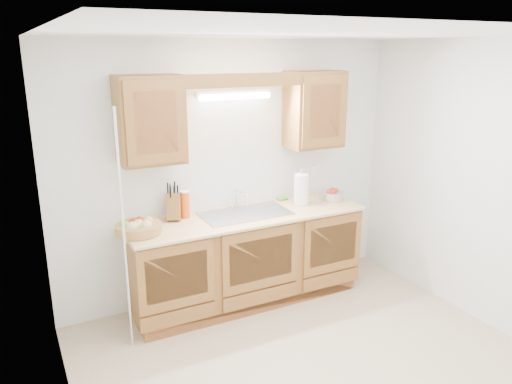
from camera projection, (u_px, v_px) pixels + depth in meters
room at (318, 215)px, 3.59m from camera, size 3.52×3.50×2.50m
base_cabinets at (246, 259)px, 4.84m from camera, size 2.20×0.60×0.86m
countertop at (246, 216)px, 4.71m from camera, size 2.30×0.63×0.04m
upper_cabinet_left at (150, 120)px, 4.21m from camera, size 0.55×0.33×0.75m
upper_cabinet_right at (314, 110)px, 4.94m from camera, size 0.55×0.33×0.75m
valance at (245, 80)px, 4.36m from camera, size 2.20×0.05×0.12m
fluorescent_fixture at (235, 95)px, 4.60m from camera, size 0.76×0.08×0.08m
sink at (245, 221)px, 4.74m from camera, size 0.84×0.46×0.36m
wire_shelf_pole at (124, 234)px, 3.93m from camera, size 0.03×0.03×2.00m
outlet_plate at (313, 171)px, 5.31m from camera, size 0.08×0.01×0.12m
fruit_basket at (138, 227)px, 4.21m from camera, size 0.50×0.50×0.12m
knife_block at (174, 206)px, 4.54m from camera, size 0.19×0.23×0.35m
orange_canister at (185, 204)px, 4.58m from camera, size 0.10×0.10×0.26m
soap_bottle at (182, 205)px, 4.66m from camera, size 0.09×0.09×0.19m
sponge at (282, 199)px, 5.16m from camera, size 0.11×0.08×0.02m
paper_towel at (301, 190)px, 4.97m from camera, size 0.18×0.18×0.37m
apple_bowl at (332, 195)px, 5.15m from camera, size 0.27×0.27×0.12m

